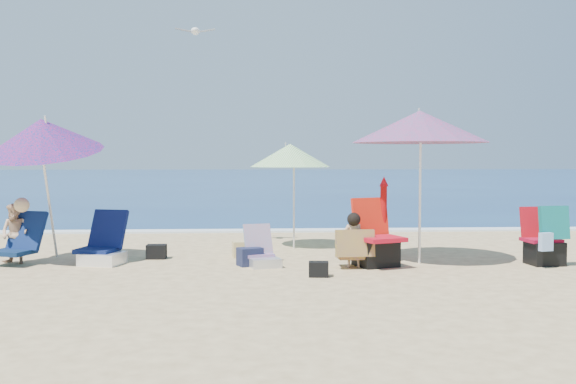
{
  "coord_description": "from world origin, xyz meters",
  "views": [
    {
      "loc": [
        -0.87,
        -9.21,
        1.64
      ],
      "look_at": [
        -0.3,
        1.0,
        1.1
      ],
      "focal_mm": 40.16,
      "sensor_mm": 36.0,
      "label": 1
    }
  ],
  "objects": [
    {
      "name": "ground",
      "position": [
        0.0,
        0.0,
        0.0
      ],
      "size": [
        120.0,
        120.0,
        0.0
      ],
      "color": "#D8BC84",
      "rests_on": "ground"
    },
    {
      "name": "umbrella_blue",
      "position": [
        -4.06,
        0.84,
        1.98
      ],
      "size": [
        2.05,
        2.11,
        2.42
      ],
      "color": "silver",
      "rests_on": "ground"
    },
    {
      "name": "umbrella_striped",
      "position": [
        -0.18,
        2.45,
        1.69
      ],
      "size": [
        1.92,
        1.92,
        1.93
      ],
      "color": "white",
      "rests_on": "ground"
    },
    {
      "name": "person_left",
      "position": [
        -4.52,
        0.92,
        0.47
      ],
      "size": [
        0.83,
        0.78,
        1.04
      ],
      "color": "tan",
      "rests_on": "ground"
    },
    {
      "name": "bag_navy_a",
      "position": [
        -0.91,
        0.55,
        0.14
      ],
      "size": [
        0.43,
        0.37,
        0.28
      ],
      "color": "#1A1F3A",
      "rests_on": "ground"
    },
    {
      "name": "bag_tan",
      "position": [
        -1.04,
        1.41,
        0.13
      ],
      "size": [
        0.34,
        0.27,
        0.26
      ],
      "color": "tan",
      "rests_on": "ground"
    },
    {
      "name": "chair_navy",
      "position": [
        -3.2,
        0.89,
        0.22
      ],
      "size": [
        0.8,
        0.89,
        0.82
      ],
      "color": "#0B1641",
      "rests_on": "ground"
    },
    {
      "name": "bag_black_b",
      "position": [
        0.04,
        -0.43,
        0.1
      ],
      "size": [
        0.29,
        0.22,
        0.21
      ],
      "color": "black",
      "rests_on": "ground"
    },
    {
      "name": "foam",
      "position": [
        0.0,
        5.1,
        0.02
      ],
      "size": [
        120.0,
        0.5,
        0.04
      ],
      "color": "white",
      "rests_on": "ground"
    },
    {
      "name": "seagull",
      "position": [
        -1.87,
        2.45,
        3.9
      ],
      "size": [
        0.71,
        0.33,
        0.13
      ],
      "color": "white"
    },
    {
      "name": "camp_chair_right",
      "position": [
        3.61,
        0.36,
        0.33
      ],
      "size": [
        0.58,
        0.76,
        0.93
      ],
      "color": "#A30B29",
      "rests_on": "ground"
    },
    {
      "name": "umbrella_turquoise",
      "position": [
        1.72,
        0.65,
        2.12
      ],
      "size": [
        2.27,
        2.27,
        2.41
      ],
      "color": "white",
      "rests_on": "ground"
    },
    {
      "name": "bag_black_a",
      "position": [
        -2.43,
        1.32,
        0.11
      ],
      "size": [
        0.32,
        0.23,
        0.23
      ],
      "color": "black",
      "rests_on": "ground"
    },
    {
      "name": "person_center",
      "position": [
        0.64,
        0.24,
        0.4
      ],
      "size": [
        0.58,
        0.5,
        0.83
      ],
      "color": "tan",
      "rests_on": "ground"
    },
    {
      "name": "furled_umbrella",
      "position": [
        1.16,
        0.61,
        0.75
      ],
      "size": [
        0.16,
        0.16,
        1.36
      ],
      "color": "#9E0B0B",
      "rests_on": "ground"
    },
    {
      "name": "camp_chair_left",
      "position": [
        1.0,
        0.39,
        0.31
      ],
      "size": [
        0.79,
        0.9,
        1.03
      ],
      "color": "#B60D1E",
      "rests_on": "ground"
    },
    {
      "name": "sea",
      "position": [
        0.0,
        45.0,
        -0.05
      ],
      "size": [
        120.0,
        80.0,
        0.12
      ],
      "color": "navy",
      "rests_on": "ground"
    },
    {
      "name": "chair_rainbow",
      "position": [
        -0.73,
        0.53,
        0.16
      ],
      "size": [
        0.61,
        0.75,
        0.61
      ],
      "color": "#D84C56",
      "rests_on": "ground"
    }
  ]
}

